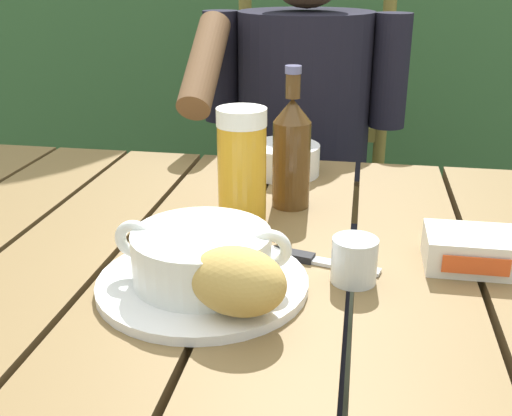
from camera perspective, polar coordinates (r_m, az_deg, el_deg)
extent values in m
cube|color=brown|center=(0.96, -16.29, -3.51)|extent=(0.15, 0.88, 0.04)
cube|color=brown|center=(0.90, -6.92, -4.38)|extent=(0.15, 0.88, 0.04)
cube|color=brown|center=(0.87, 3.42, -5.19)|extent=(0.15, 0.88, 0.04)
cube|color=brown|center=(0.87, 14.14, -5.86)|extent=(0.15, 0.88, 0.04)
cube|color=brown|center=(1.27, 5.49, 0.72)|extent=(1.41, 0.03, 0.08)
cube|color=brown|center=(1.60, -20.58, -8.63)|extent=(0.06, 0.06, 0.72)
cube|color=#31572F|center=(2.52, 8.05, 13.20)|extent=(3.56, 0.60, 1.54)
cylinder|color=#4C3823|center=(2.76, 20.86, 7.58)|extent=(0.10, 0.10, 1.05)
cylinder|color=#4C3823|center=(2.93, -14.47, 12.19)|extent=(0.10, 0.10, 1.37)
cylinder|color=#4C3823|center=(2.81, -10.22, 17.78)|extent=(0.10, 0.10, 1.91)
cylinder|color=olive|center=(1.68, 10.44, -11.18)|extent=(0.04, 0.04, 0.46)
cylinder|color=olive|center=(1.71, -3.14, -10.12)|extent=(0.04, 0.04, 0.46)
cylinder|color=olive|center=(1.99, 10.45, -5.56)|extent=(0.04, 0.04, 0.46)
cylinder|color=olive|center=(2.02, -0.86, -4.78)|extent=(0.04, 0.04, 0.46)
cube|color=olive|center=(1.73, 4.43, -0.77)|extent=(0.43, 0.40, 0.02)
cylinder|color=olive|center=(1.82, 11.56, 9.27)|extent=(0.04, 0.04, 0.59)
cylinder|color=olive|center=(1.85, -0.96, 9.89)|extent=(0.04, 0.04, 0.59)
cube|color=olive|center=(1.84, 5.16, 6.97)|extent=(0.40, 0.02, 0.04)
cube|color=olive|center=(1.81, 5.32, 11.45)|extent=(0.40, 0.02, 0.04)
cube|color=olive|center=(1.79, 5.49, 16.06)|extent=(0.40, 0.02, 0.04)
cylinder|color=black|center=(1.58, 6.22, -13.36)|extent=(0.11, 0.11, 0.45)
cylinder|color=black|center=(1.53, 6.91, -2.39)|extent=(0.13, 0.40, 0.13)
cylinder|color=black|center=(1.60, -0.03, -12.84)|extent=(0.11, 0.11, 0.45)
cylinder|color=black|center=(1.54, 0.60, -1.98)|extent=(0.13, 0.40, 0.13)
cylinder|color=black|center=(1.55, 4.38, 8.07)|extent=(0.32, 0.32, 0.51)
cylinder|color=black|center=(1.50, 12.26, 12.18)|extent=(0.08, 0.08, 0.26)
cylinder|color=black|center=(1.53, -3.21, 12.84)|extent=(0.08, 0.08, 0.26)
cylinder|color=brown|center=(1.38, -4.75, 13.06)|extent=(0.07, 0.25, 0.21)
cylinder|color=white|center=(0.78, -4.92, -6.85)|extent=(0.26, 0.26, 0.01)
cylinder|color=white|center=(0.76, -5.00, -4.39)|extent=(0.17, 0.17, 0.06)
cylinder|color=orange|center=(0.75, -5.04, -3.46)|extent=(0.15, 0.15, 0.01)
torus|color=white|center=(0.78, -11.13, -2.83)|extent=(0.05, 0.01, 0.05)
torus|color=white|center=(0.74, 1.39, -3.81)|extent=(0.05, 0.01, 0.05)
ellipsoid|color=tan|center=(0.69, -1.71, -6.73)|extent=(0.13, 0.11, 0.08)
cylinder|color=gold|center=(0.95, -1.29, 3.15)|extent=(0.07, 0.07, 0.15)
cylinder|color=white|center=(0.92, -1.34, 8.38)|extent=(0.08, 0.08, 0.03)
cylinder|color=#4D3216|center=(1.01, 3.27, 4.00)|extent=(0.06, 0.06, 0.14)
cone|color=#4D3216|center=(0.98, 3.38, 8.98)|extent=(0.06, 0.06, 0.04)
cylinder|color=#4D3216|center=(0.98, 3.43, 11.16)|extent=(0.02, 0.02, 0.04)
cylinder|color=slate|center=(0.97, 3.46, 12.60)|extent=(0.03, 0.03, 0.01)
cylinder|color=silver|center=(0.79, 9.03, -4.77)|extent=(0.06, 0.06, 0.06)
cube|color=white|center=(0.86, 19.15, -3.72)|extent=(0.12, 0.09, 0.05)
cube|color=#E35121|center=(0.82, 19.59, -5.04)|extent=(0.08, 0.00, 0.02)
cube|color=silver|center=(0.83, 7.48, -5.20)|extent=(0.12, 0.05, 0.00)
cube|color=black|center=(0.85, 3.50, -4.35)|extent=(0.06, 0.03, 0.01)
cylinder|color=white|center=(1.18, 2.57, 4.49)|extent=(0.14, 0.14, 0.06)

